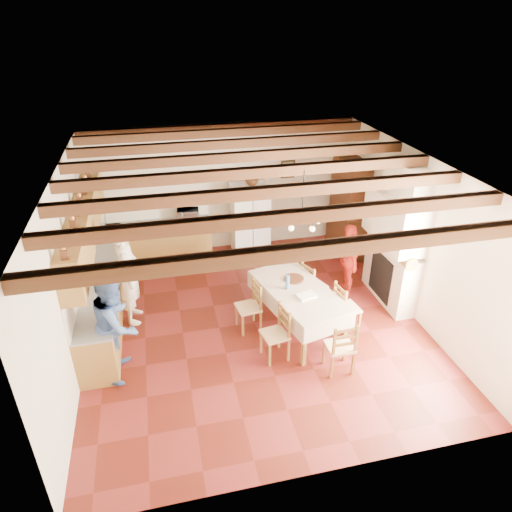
{
  "coord_description": "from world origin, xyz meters",
  "views": [
    {
      "loc": [
        -1.53,
        -6.73,
        5.16
      ],
      "look_at": [
        0.1,
        0.3,
        1.25
      ],
      "focal_mm": 32.0,
      "sensor_mm": 36.0,
      "label": 1
    }
  ],
  "objects_px": {
    "dining_table": "(298,293)",
    "chair_end_far": "(267,273)",
    "microwave": "(188,215)",
    "refrigerator": "(250,219)",
    "person_man": "(128,274)",
    "person_woman_blue": "(117,324)",
    "person_woman_red": "(348,259)",
    "chair_left_far": "(248,306)",
    "hutch": "(348,208)",
    "chair_right_far": "(314,284)",
    "chair_end_near": "(340,345)",
    "chair_left_near": "(275,334)",
    "chair_right_near": "(347,307)"
  },
  "relations": [
    {
      "from": "dining_table",
      "to": "microwave",
      "type": "height_order",
      "value": "microwave"
    },
    {
      "from": "chair_left_far",
      "to": "chair_right_near",
      "type": "distance_m",
      "value": 1.77
    },
    {
      "from": "chair_left_far",
      "to": "person_woman_red",
      "type": "height_order",
      "value": "person_woman_red"
    },
    {
      "from": "refrigerator",
      "to": "person_woman_blue",
      "type": "relative_size",
      "value": 0.92
    },
    {
      "from": "chair_left_near",
      "to": "chair_end_far",
      "type": "bearing_deg",
      "value": 159.54
    },
    {
      "from": "hutch",
      "to": "chair_left_far",
      "type": "xyz_separation_m",
      "value": [
        -2.9,
        -2.44,
        -0.65
      ]
    },
    {
      "from": "hutch",
      "to": "chair_right_far",
      "type": "xyz_separation_m",
      "value": [
        -1.5,
        -2.0,
        -0.65
      ]
    },
    {
      "from": "refrigerator",
      "to": "person_man",
      "type": "xyz_separation_m",
      "value": [
        -2.72,
        -2.2,
        0.13
      ]
    },
    {
      "from": "chair_right_far",
      "to": "microwave",
      "type": "relative_size",
      "value": 1.96
    },
    {
      "from": "chair_right_far",
      "to": "person_man",
      "type": "bearing_deg",
      "value": 64.5
    },
    {
      "from": "person_woman_blue",
      "to": "microwave",
      "type": "distance_m",
      "value": 3.97
    },
    {
      "from": "person_woman_red",
      "to": "chair_left_near",
      "type": "bearing_deg",
      "value": -43.29
    },
    {
      "from": "person_woman_blue",
      "to": "dining_table",
      "type": "bearing_deg",
      "value": -72.61
    },
    {
      "from": "chair_end_near",
      "to": "person_woman_red",
      "type": "xyz_separation_m",
      "value": [
        1.02,
        2.15,
        0.28
      ]
    },
    {
      "from": "chair_right_far",
      "to": "chair_left_far",
      "type": "bearing_deg",
      "value": 87.8
    },
    {
      "from": "chair_left_near",
      "to": "chair_end_far",
      "type": "height_order",
      "value": "same"
    },
    {
      "from": "chair_end_near",
      "to": "person_woman_blue",
      "type": "relative_size",
      "value": 0.53
    },
    {
      "from": "chair_end_far",
      "to": "chair_left_near",
      "type": "bearing_deg",
      "value": -100.19
    },
    {
      "from": "hutch",
      "to": "person_woman_blue",
      "type": "relative_size",
      "value": 1.25
    },
    {
      "from": "chair_end_near",
      "to": "chair_left_far",
      "type": "bearing_deg",
      "value": -48.86
    },
    {
      "from": "person_woman_red",
      "to": "microwave",
      "type": "distance_m",
      "value": 3.76
    },
    {
      "from": "hutch",
      "to": "chair_right_near",
      "type": "relative_size",
      "value": 2.36
    },
    {
      "from": "person_man",
      "to": "microwave",
      "type": "height_order",
      "value": "person_man"
    },
    {
      "from": "dining_table",
      "to": "microwave",
      "type": "relative_size",
      "value": 4.37
    },
    {
      "from": "chair_left_near",
      "to": "person_man",
      "type": "bearing_deg",
      "value": -135.73
    },
    {
      "from": "hutch",
      "to": "chair_left_far",
      "type": "bearing_deg",
      "value": -139.59
    },
    {
      "from": "dining_table",
      "to": "microwave",
      "type": "xyz_separation_m",
      "value": [
        -1.58,
        3.3,
        0.27
      ]
    },
    {
      "from": "hutch",
      "to": "dining_table",
      "type": "distance_m",
      "value": 3.37
    },
    {
      "from": "chair_right_near",
      "to": "chair_right_far",
      "type": "height_order",
      "value": "same"
    },
    {
      "from": "hutch",
      "to": "refrigerator",
      "type": "bearing_deg",
      "value": 166.36
    },
    {
      "from": "chair_right_near",
      "to": "person_woman_red",
      "type": "xyz_separation_m",
      "value": [
        0.49,
        1.18,
        0.28
      ]
    },
    {
      "from": "chair_end_far",
      "to": "refrigerator",
      "type": "bearing_deg",
      "value": 87.79
    },
    {
      "from": "person_man",
      "to": "dining_table",
      "type": "bearing_deg",
      "value": -106.66
    },
    {
      "from": "refrigerator",
      "to": "dining_table",
      "type": "distance_m",
      "value": 3.2
    },
    {
      "from": "microwave",
      "to": "refrigerator",
      "type": "bearing_deg",
      "value": 2.0
    },
    {
      "from": "chair_left_far",
      "to": "chair_end_near",
      "type": "xyz_separation_m",
      "value": [
        1.19,
        -1.38,
        0.0
      ]
    },
    {
      "from": "chair_left_near",
      "to": "chair_end_far",
      "type": "relative_size",
      "value": 1.0
    },
    {
      "from": "chair_right_near",
      "to": "dining_table",
      "type": "bearing_deg",
      "value": 68.78
    },
    {
      "from": "refrigerator",
      "to": "hutch",
      "type": "bearing_deg",
      "value": -13.86
    },
    {
      "from": "dining_table",
      "to": "chair_end_far",
      "type": "distance_m",
      "value": 1.32
    },
    {
      "from": "chair_left_far",
      "to": "chair_end_near",
      "type": "distance_m",
      "value": 1.82
    },
    {
      "from": "chair_end_near",
      "to": "chair_end_far",
      "type": "relative_size",
      "value": 1.0
    },
    {
      "from": "refrigerator",
      "to": "chair_left_near",
      "type": "height_order",
      "value": "refrigerator"
    },
    {
      "from": "chair_left_far",
      "to": "chair_end_near",
      "type": "bearing_deg",
      "value": 32.86
    },
    {
      "from": "hutch",
      "to": "person_woman_red",
      "type": "distance_m",
      "value": 1.84
    },
    {
      "from": "person_woman_blue",
      "to": "person_woman_red",
      "type": "relative_size",
      "value": 1.19
    },
    {
      "from": "chair_left_far",
      "to": "dining_table",
      "type": "bearing_deg",
      "value": 67.95
    },
    {
      "from": "refrigerator",
      "to": "chair_right_near",
      "type": "distance_m",
      "value": 3.57
    },
    {
      "from": "chair_left_far",
      "to": "chair_right_far",
      "type": "height_order",
      "value": "same"
    },
    {
      "from": "chair_end_far",
      "to": "person_woman_red",
      "type": "distance_m",
      "value": 1.65
    }
  ]
}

